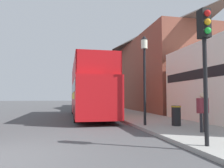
{
  "coord_description": "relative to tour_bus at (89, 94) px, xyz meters",
  "views": [
    {
      "loc": [
        1.6,
        -5.91,
        1.51
      ],
      "look_at": [
        4.92,
        9.54,
        2.48
      ],
      "focal_mm": 35.0,
      "sensor_mm": 36.0,
      "label": 1
    }
  ],
  "objects": [
    {
      "name": "parked_car_ahead_of_bus",
      "position": [
        0.5,
        8.95,
        -1.07
      ],
      "size": [
        1.98,
        4.62,
        1.53
      ],
      "rotation": [
        0.0,
        0.0,
        -0.06
      ],
      "color": "black",
      "rests_on": "ground_plane"
    },
    {
      "name": "lamp_post_nearest",
      "position": [
        2.06,
        -6.42,
        1.48
      ],
      "size": [
        0.35,
        0.35,
        4.5
      ],
      "color": "black",
      "rests_on": "sidewalk"
    },
    {
      "name": "lamp_post_second",
      "position": [
        2.24,
        3.31,
        1.72
      ],
      "size": [
        0.35,
        0.35,
        4.9
      ],
      "color": "black",
      "rests_on": "sidewalk"
    },
    {
      "name": "brick_terrace_rear",
      "position": [
        8.38,
        10.88,
        3.33
      ],
      "size": [
        6.0,
        24.61,
        10.21
      ],
      "color": "brown",
      "rests_on": "ground_plane"
    },
    {
      "name": "ground_plane",
      "position": [
        -3.43,
        10.18,
        -1.78
      ],
      "size": [
        144.0,
        144.0,
        0.0
      ],
      "primitive_type": "plane",
      "color": "#4C4C4F"
    },
    {
      "name": "tour_bus",
      "position": [
        0.0,
        0.0,
        0.0
      ],
      "size": [
        2.67,
        11.3,
        4.04
      ],
      "rotation": [
        0.0,
        0.0,
        -0.01
      ],
      "color": "red",
      "rests_on": "ground_plane"
    },
    {
      "name": "traffic_signal",
      "position": [
        2.11,
        -11.21,
        1.25
      ],
      "size": [
        0.28,
        0.42,
        3.94
      ],
      "color": "black",
      "rests_on": "sidewalk"
    },
    {
      "name": "sidewalk",
      "position": [
        3.5,
        7.18,
        -1.71
      ],
      "size": [
        3.76,
        108.0,
        0.14
      ],
      "color": "#999993",
      "rests_on": "ground_plane"
    },
    {
      "name": "lamp_post_third",
      "position": [
        2.29,
        13.04,
        1.88
      ],
      "size": [
        0.35,
        0.35,
        5.16
      ],
      "color": "black",
      "rests_on": "sidewalk"
    },
    {
      "name": "litter_bin",
      "position": [
        3.46,
        -6.97,
        -1.13
      ],
      "size": [
        0.48,
        0.48,
        0.96
      ],
      "color": "black",
      "rests_on": "sidewalk"
    },
    {
      "name": "pedestrian_nearest",
      "position": [
        3.5,
        -9.01,
        -0.71
      ],
      "size": [
        0.4,
        0.22,
        1.54
      ],
      "color": "#232328",
      "rests_on": "sidewalk"
    }
  ]
}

